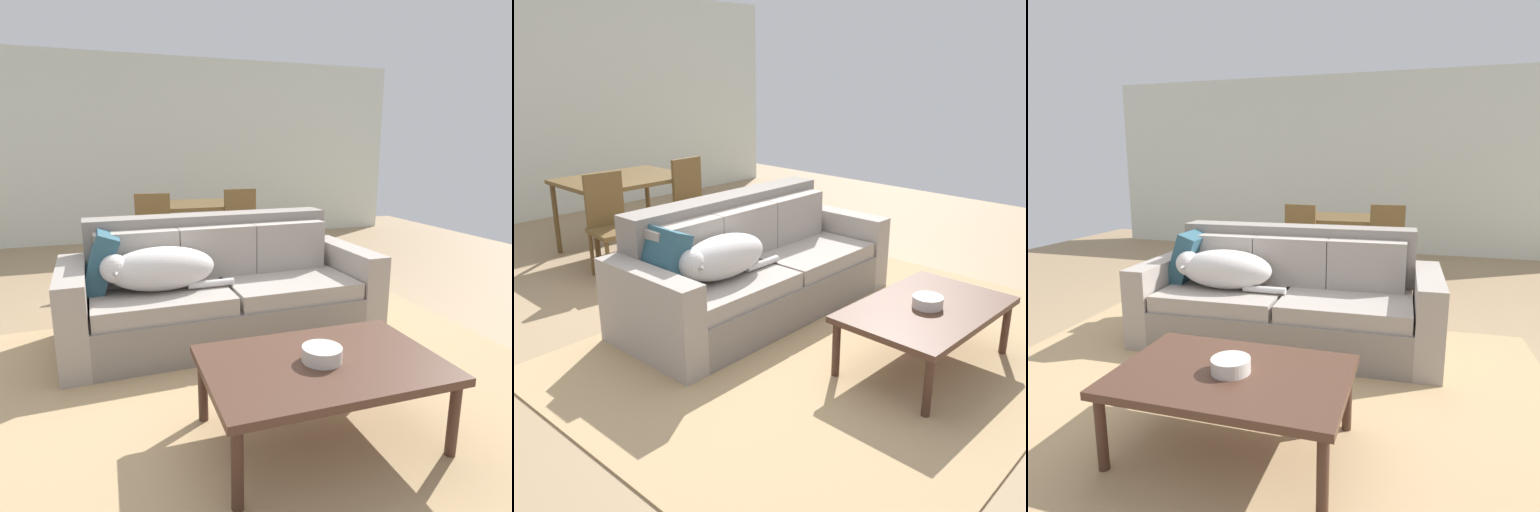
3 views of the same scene
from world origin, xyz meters
The scene contains 10 objects.
ground_plane centered at (0.00, 0.00, 0.00)m, with size 10.00×10.00×0.00m, color #9F825E.
area_rug centered at (0.12, -0.83, 0.01)m, with size 3.66×2.74×0.01m, color tan.
couch centered at (0.12, 0.05, 0.34)m, with size 2.28×0.99×0.88m.
dog_on_left_cushion centered at (-0.36, -0.12, 0.59)m, with size 0.89×0.36×0.30m.
throw_pillow_by_left_arm centered at (-0.73, 0.07, 0.62)m, with size 0.14×0.41×0.41m, color #2B5363.
coffee_table centered at (0.24, -1.38, 0.37)m, with size 1.11×0.73×0.41m.
bowl_on_coffee_table centered at (0.24, -1.38, 0.45)m, with size 0.19×0.19×0.07m, color silver.
dining_table centered at (0.28, 2.11, 0.68)m, with size 1.20×0.88×0.76m.
dining_chair_near_left centered at (-0.21, 1.54, 0.51)m, with size 0.44×0.44×0.93m.
dining_chair_near_right centered at (0.75, 1.55, 0.52)m, with size 0.42×0.42×0.95m.
Camera 2 is at (-2.83, -2.98, 1.87)m, focal length 40.56 mm.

